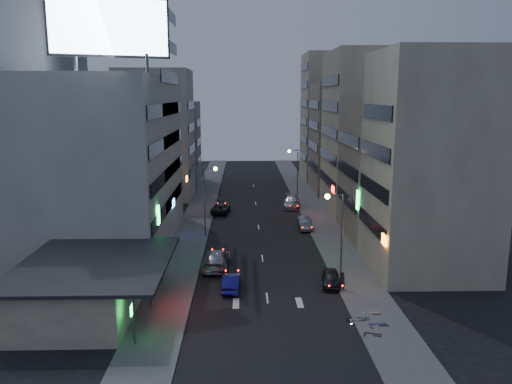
{
  "coord_description": "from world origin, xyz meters",
  "views": [
    {
      "loc": [
        -1.9,
        -33.76,
        16.02
      ],
      "look_at": [
        -0.49,
        19.3,
        5.75
      ],
      "focal_mm": 35.0,
      "sensor_mm": 36.0,
      "label": 1
    }
  ],
  "objects_px": {
    "road_car_blue": "(231,282)",
    "person": "(342,281)",
    "parked_car_right_far": "(292,202)",
    "parked_car_right_near": "(331,278)",
    "parked_car_left": "(221,208)",
    "scooter_black_a": "(383,327)",
    "scooter_silver_a": "(365,311)",
    "scooter_blue": "(387,315)",
    "scooter_silver_b": "(379,305)",
    "parked_car_right_mid": "(305,223)",
    "scooter_black_b": "(369,311)",
    "road_car_silver": "(216,259)"
  },
  "relations": [
    {
      "from": "person",
      "to": "parked_car_right_mid",
      "type": "bearing_deg",
      "value": -105.93
    },
    {
      "from": "parked_car_left",
      "to": "parked_car_right_far",
      "type": "height_order",
      "value": "parked_car_right_far"
    },
    {
      "from": "parked_car_right_mid",
      "to": "parked_car_left",
      "type": "distance_m",
      "value": 13.75
    },
    {
      "from": "parked_car_right_mid",
      "to": "scooter_black_b",
      "type": "distance_m",
      "value": 25.19
    },
    {
      "from": "parked_car_right_far",
      "to": "scooter_silver_b",
      "type": "relative_size",
      "value": 3.22
    },
    {
      "from": "parked_car_right_far",
      "to": "road_car_blue",
      "type": "xyz_separation_m",
      "value": [
        -8.09,
        -31.3,
        -0.16
      ]
    },
    {
      "from": "scooter_black_a",
      "to": "parked_car_left",
      "type": "bearing_deg",
      "value": 37.97
    },
    {
      "from": "scooter_blue",
      "to": "parked_car_right_far",
      "type": "bearing_deg",
      "value": -0.13
    },
    {
      "from": "parked_car_right_mid",
      "to": "scooter_black_b",
      "type": "relative_size",
      "value": 2.73
    },
    {
      "from": "road_car_blue",
      "to": "road_car_silver",
      "type": "height_order",
      "value": "road_car_silver"
    },
    {
      "from": "parked_car_right_mid",
      "to": "scooter_silver_b",
      "type": "relative_size",
      "value": 2.51
    },
    {
      "from": "scooter_black_b",
      "to": "person",
      "type": "bearing_deg",
      "value": 11.91
    },
    {
      "from": "parked_car_right_near",
      "to": "parked_car_right_mid",
      "type": "height_order",
      "value": "parked_car_right_mid"
    },
    {
      "from": "road_car_silver",
      "to": "person",
      "type": "bearing_deg",
      "value": 153.89
    },
    {
      "from": "parked_car_right_far",
      "to": "road_car_silver",
      "type": "height_order",
      "value": "road_car_silver"
    },
    {
      "from": "road_car_blue",
      "to": "scooter_black_a",
      "type": "relative_size",
      "value": 2.29
    },
    {
      "from": "parked_car_right_far",
      "to": "scooter_silver_a",
      "type": "relative_size",
      "value": 3.28
    },
    {
      "from": "parked_car_right_near",
      "to": "parked_car_left",
      "type": "height_order",
      "value": "parked_car_left"
    },
    {
      "from": "road_car_silver",
      "to": "scooter_black_a",
      "type": "distance_m",
      "value": 18.46
    },
    {
      "from": "scooter_silver_a",
      "to": "scooter_silver_b",
      "type": "relative_size",
      "value": 0.98
    },
    {
      "from": "parked_car_right_mid",
      "to": "road_car_blue",
      "type": "relative_size",
      "value": 1.1
    },
    {
      "from": "parked_car_right_mid",
      "to": "scooter_silver_a",
      "type": "xyz_separation_m",
      "value": [
        1.3,
        -25.26,
        -0.08
      ]
    },
    {
      "from": "scooter_blue",
      "to": "scooter_silver_b",
      "type": "distance_m",
      "value": 1.8
    },
    {
      "from": "scooter_black_a",
      "to": "scooter_blue",
      "type": "bearing_deg",
      "value": -4.88
    },
    {
      "from": "scooter_black_a",
      "to": "scooter_silver_b",
      "type": "xyz_separation_m",
      "value": [
        0.71,
        3.52,
        -0.0
      ]
    },
    {
      "from": "parked_car_right_near",
      "to": "road_car_silver",
      "type": "relative_size",
      "value": 0.64
    },
    {
      "from": "parked_car_left",
      "to": "parked_car_right_near",
      "type": "bearing_deg",
      "value": 117.83
    },
    {
      "from": "parked_car_right_far",
      "to": "road_car_blue",
      "type": "height_order",
      "value": "parked_car_right_far"
    },
    {
      "from": "parked_car_right_near",
      "to": "scooter_blue",
      "type": "xyz_separation_m",
      "value": [
        2.66,
        -7.51,
        0.08
      ]
    },
    {
      "from": "road_car_silver",
      "to": "scooter_black_a",
      "type": "xyz_separation_m",
      "value": [
        11.97,
        -14.04,
        -0.2
      ]
    },
    {
      "from": "parked_car_right_far",
      "to": "scooter_silver_a",
      "type": "distance_m",
      "value": 37.34
    },
    {
      "from": "parked_car_right_near",
      "to": "person",
      "type": "bearing_deg",
      "value": -53.62
    },
    {
      "from": "scooter_black_a",
      "to": "person",
      "type": "bearing_deg",
      "value": 27.6
    },
    {
      "from": "scooter_black_a",
      "to": "scooter_blue",
      "type": "height_order",
      "value": "scooter_blue"
    },
    {
      "from": "person",
      "to": "parked_car_left",
      "type": "bearing_deg",
      "value": -86.34
    },
    {
      "from": "road_car_blue",
      "to": "scooter_blue",
      "type": "height_order",
      "value": "scooter_blue"
    },
    {
      "from": "person",
      "to": "road_car_blue",
      "type": "bearing_deg",
      "value": -21.29
    },
    {
      "from": "parked_car_left",
      "to": "scooter_black_b",
      "type": "relative_size",
      "value": 3.04
    },
    {
      "from": "road_car_silver",
      "to": "scooter_black_b",
      "type": "bearing_deg",
      "value": 139.01
    },
    {
      "from": "parked_car_right_near",
      "to": "scooter_silver_b",
      "type": "height_order",
      "value": "parked_car_right_near"
    },
    {
      "from": "road_car_blue",
      "to": "person",
      "type": "relative_size",
      "value": 2.61
    },
    {
      "from": "parked_car_right_near",
      "to": "parked_car_right_mid",
      "type": "xyz_separation_m",
      "value": [
        0.0,
        18.53,
        0.08
      ]
    },
    {
      "from": "scooter_black_a",
      "to": "scooter_black_b",
      "type": "bearing_deg",
      "value": 24.81
    },
    {
      "from": "parked_car_right_mid",
      "to": "parked_car_right_far",
      "type": "height_order",
      "value": "parked_car_right_far"
    },
    {
      "from": "parked_car_right_near",
      "to": "road_car_blue",
      "type": "distance_m",
      "value": 8.54
    },
    {
      "from": "scooter_silver_a",
      "to": "parked_car_right_far",
      "type": "bearing_deg",
      "value": -3.13
    },
    {
      "from": "scooter_black_a",
      "to": "scooter_silver_a",
      "type": "xyz_separation_m",
      "value": [
        -0.59,
        2.5,
        -0.01
      ]
    },
    {
      "from": "person",
      "to": "scooter_silver_b",
      "type": "height_order",
      "value": "person"
    },
    {
      "from": "parked_car_right_near",
      "to": "road_car_silver",
      "type": "bearing_deg",
      "value": 161.81
    },
    {
      "from": "parked_car_right_mid",
      "to": "scooter_black_a",
      "type": "height_order",
      "value": "parked_car_right_mid"
    }
  ]
}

